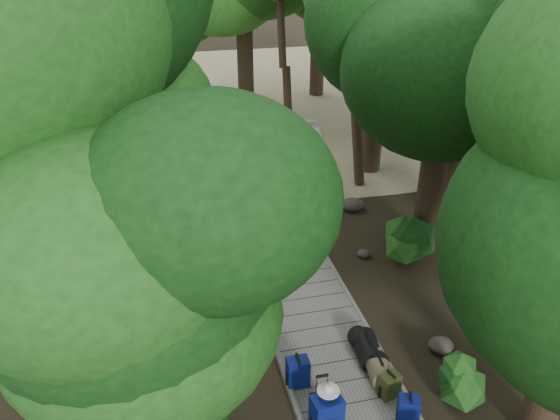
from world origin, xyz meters
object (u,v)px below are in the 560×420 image
object	(u,v)px
backpack_right_c	(408,409)
sun_lounger	(313,130)
backpack_left_d	(298,370)
kayak	(155,143)
backpack_left_c	(326,415)
duffel_right_khaki	(379,368)
duffel_right_black	(368,349)
suitcase_on_boardwalk	(321,409)
backpack_right_d	(390,384)
lone_suitcase_on_sand	(254,158)

from	to	relation	value
backpack_right_c	sun_lounger	bearing A→B (deg)	101.64
backpack_left_d	kayak	xyz separation A→B (m)	(-2.05, 12.51, -0.25)
backpack_left_d	backpack_right_c	world-z (taller)	backpack_left_d
backpack_left_c	backpack_right_c	distance (m)	1.37
backpack_left_d	duffel_right_khaki	world-z (taller)	backpack_left_d
backpack_left_d	duffel_right_black	xyz separation A→B (m)	(1.42, 0.29, -0.07)
duffel_right_khaki	sun_lounger	bearing A→B (deg)	84.33
duffel_right_black	backpack_left_d	bearing A→B (deg)	-160.98
duffel_right_black	suitcase_on_boardwalk	bearing A→B (deg)	-129.95
kayak	sun_lounger	world-z (taller)	sun_lounger
sun_lounger	backpack_left_d	bearing A→B (deg)	-97.37
backpack_right_c	backpack_right_d	xyz separation A→B (m)	(-0.06, 0.60, -0.04)
backpack_left_d	kayak	world-z (taller)	backpack_left_d
suitcase_on_boardwalk	backpack_left_c	bearing A→B (deg)	-81.25
lone_suitcase_on_sand	sun_lounger	bearing A→B (deg)	54.48
backpack_right_d	backpack_right_c	bearing A→B (deg)	-100.16
backpack_right_c	kayak	xyz separation A→B (m)	(-3.56, 13.74, -0.25)
duffel_right_black	sun_lounger	world-z (taller)	duffel_right_black
duffel_right_khaki	duffel_right_black	xyz separation A→B (m)	(-0.02, 0.50, 0.02)
duffel_right_khaki	suitcase_on_boardwalk	world-z (taller)	suitcase_on_boardwalk
backpack_left_c	sun_lounger	size ratio (longest dim) A/B	0.53
duffel_right_black	lone_suitcase_on_sand	xyz separation A→B (m)	(-0.28, 9.57, 0.01)
backpack_left_d	sun_lounger	xyz separation A→B (m)	(3.92, 12.22, -0.13)
backpack_left_d	duffel_right_black	world-z (taller)	backpack_left_d
backpack_left_c	backpack_right_c	bearing A→B (deg)	-11.09
suitcase_on_boardwalk	kayak	xyz separation A→B (m)	(-2.19, 13.39, -0.23)
sun_lounger	kayak	bearing A→B (deg)	-172.39
duffel_right_khaki	kayak	bearing A→B (deg)	110.94
kayak	backpack_left_d	bearing A→B (deg)	-90.91
backpack_right_d	sun_lounger	xyz separation A→B (m)	(2.46, 12.85, -0.09)
duffel_right_khaki	suitcase_on_boardwalk	size ratio (longest dim) A/B	1.15
suitcase_on_boardwalk	sun_lounger	distance (m)	13.63
backpack_right_c	lone_suitcase_on_sand	world-z (taller)	backpack_right_c
suitcase_on_boardwalk	sun_lounger	bearing A→B (deg)	82.05
backpack_right_d	duffel_right_khaki	bearing A→B (deg)	76.24
backpack_left_c	backpack_right_d	xyz separation A→B (m)	(1.31, 0.53, -0.18)
backpack_left_d	duffel_right_black	distance (m)	1.45
backpack_right_c	lone_suitcase_on_sand	bearing A→B (deg)	113.71
suitcase_on_boardwalk	kayak	distance (m)	13.57
backpack_right_d	duffel_right_black	world-z (taller)	backpack_right_d
backpack_left_d	duffel_right_black	bearing A→B (deg)	12.13
lone_suitcase_on_sand	backpack_right_d	bearing A→B (deg)	-74.08
backpack_right_c	kayak	bearing A→B (deg)	126.29
backpack_right_c	backpack_right_d	distance (m)	0.61
backpack_left_c	lone_suitcase_on_sand	xyz separation A→B (m)	(0.99, 11.02, -0.20)
backpack_right_c	suitcase_on_boardwalk	bearing A→B (deg)	-172.68
lone_suitcase_on_sand	kayak	size ratio (longest dim) A/B	0.23
backpack_left_d	duffel_right_khaki	xyz separation A→B (m)	(1.44, -0.21, -0.08)
backpack_left_c	backpack_right_c	world-z (taller)	backpack_left_c
backpack_left_d	sun_lounger	bearing A→B (deg)	72.79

